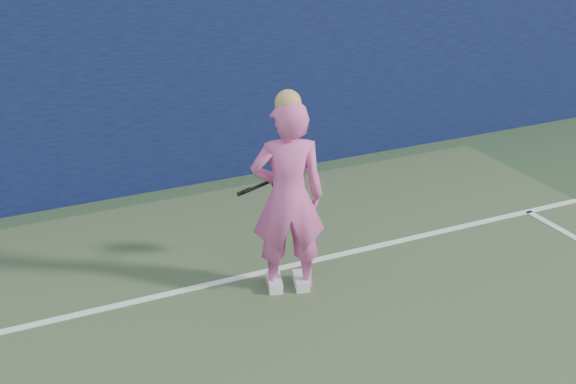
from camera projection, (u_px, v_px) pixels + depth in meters
backstop_wall at (18, 96)px, 8.34m from camera, size 24.00×0.40×2.50m
player at (288, 197)px, 6.84m from camera, size 0.74×0.60×1.83m
racket at (283, 178)px, 7.27m from camera, size 0.63×0.15×0.34m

